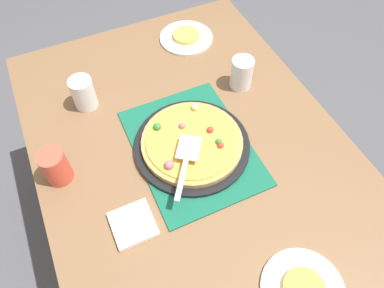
% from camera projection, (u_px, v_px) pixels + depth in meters
% --- Properties ---
extents(ground_plane, '(8.00, 8.00, 0.00)m').
position_uv_depth(ground_plane, '(192.00, 232.00, 1.82)').
color(ground_plane, '#4C4C51').
extents(dining_table, '(1.40, 1.00, 0.75)m').
position_uv_depth(dining_table, '(192.00, 165.00, 1.29)').
color(dining_table, brown).
rests_on(dining_table, ground_plane).
extents(placemat, '(0.48, 0.36, 0.01)m').
position_uv_depth(placemat, '(192.00, 147.00, 1.20)').
color(placemat, '#145B42').
rests_on(placemat, dining_table).
extents(pizza_pan, '(0.38, 0.38, 0.01)m').
position_uv_depth(pizza_pan, '(192.00, 145.00, 1.19)').
color(pizza_pan, black).
rests_on(pizza_pan, placemat).
extents(pizza, '(0.33, 0.33, 0.05)m').
position_uv_depth(pizza, '(192.00, 142.00, 1.18)').
color(pizza, tan).
rests_on(pizza, pizza_pan).
extents(plate_near_left, '(0.22, 0.22, 0.01)m').
position_uv_depth(plate_near_left, '(186.00, 38.00, 1.52)').
color(plate_near_left, white).
rests_on(plate_near_left, dining_table).
extents(served_slice_left, '(0.11, 0.11, 0.02)m').
position_uv_depth(served_slice_left, '(186.00, 35.00, 1.51)').
color(served_slice_left, '#EAB747').
rests_on(served_slice_left, plate_near_left).
extents(cup_near, '(0.08, 0.08, 0.12)m').
position_uv_depth(cup_near, '(55.00, 167.00, 1.09)').
color(cup_near, '#E04C38').
rests_on(cup_near, dining_table).
extents(cup_far, '(0.08, 0.08, 0.12)m').
position_uv_depth(cup_far, '(83.00, 93.00, 1.26)').
color(cup_far, white).
rests_on(cup_far, dining_table).
extents(cup_corner, '(0.08, 0.08, 0.12)m').
position_uv_depth(cup_corner, '(242.00, 73.00, 1.32)').
color(cup_corner, white).
rests_on(cup_corner, dining_table).
extents(pizza_server, '(0.21, 0.17, 0.01)m').
position_uv_depth(pizza_server, '(186.00, 161.00, 1.09)').
color(pizza_server, silver).
rests_on(pizza_server, pizza).
extents(napkin_stack, '(0.12, 0.12, 0.02)m').
position_uv_depth(napkin_stack, '(133.00, 224.00, 1.04)').
color(napkin_stack, white).
rests_on(napkin_stack, dining_table).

